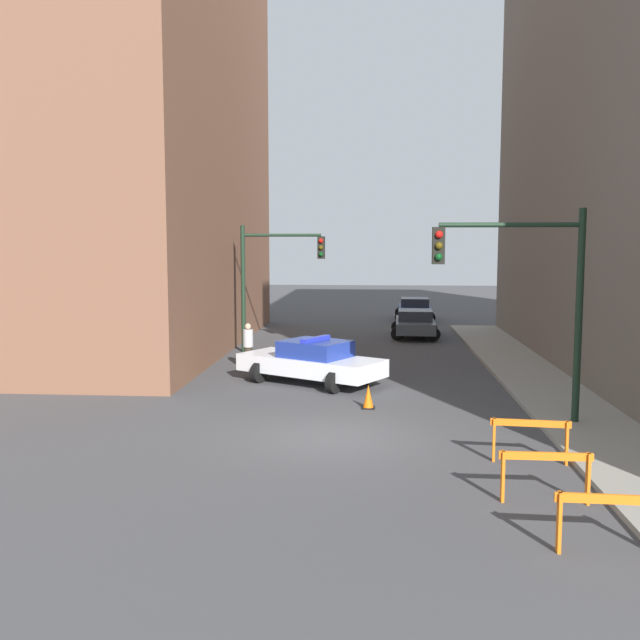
# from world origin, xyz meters

# --- Properties ---
(ground_plane) EXTENTS (120.00, 120.00, 0.00)m
(ground_plane) POSITION_xyz_m (0.00, 0.00, 0.00)
(ground_plane) COLOR #424244
(sidewalk_right) EXTENTS (2.40, 44.00, 0.12)m
(sidewalk_right) POSITION_xyz_m (6.20, 0.00, 0.06)
(sidewalk_right) COLOR gray
(sidewalk_right) RESTS_ON ground_plane
(building_corner_left) EXTENTS (14.00, 20.00, 19.14)m
(building_corner_left) POSITION_xyz_m (-12.00, 14.00, 9.57)
(building_corner_left) COLOR brown
(building_corner_left) RESTS_ON ground_plane
(traffic_light_near) EXTENTS (3.64, 0.35, 5.20)m
(traffic_light_near) POSITION_xyz_m (4.73, 1.43, 3.53)
(traffic_light_near) COLOR black
(traffic_light_near) RESTS_ON sidewalk_right
(traffic_light_far) EXTENTS (3.44, 0.35, 5.20)m
(traffic_light_far) POSITION_xyz_m (-3.30, 12.60, 3.40)
(traffic_light_far) COLOR black
(traffic_light_far) RESTS_ON ground_plane
(police_car) EXTENTS (4.99, 3.98, 1.52)m
(police_car) POSITION_xyz_m (-1.02, 6.24, 0.72)
(police_car) COLOR white
(police_car) RESTS_ON ground_plane
(parked_car_near) EXTENTS (2.36, 4.35, 1.31)m
(parked_car_near) POSITION_xyz_m (2.91, 17.96, 0.67)
(parked_car_near) COLOR #474C51
(parked_car_near) RESTS_ON ground_plane
(parked_car_mid) EXTENTS (2.35, 4.35, 1.31)m
(parked_car_mid) POSITION_xyz_m (3.30, 25.47, 0.67)
(parked_car_mid) COLOR navy
(parked_car_mid) RESTS_ON ground_plane
(pedestrian_crossing) EXTENTS (0.50, 0.50, 1.66)m
(pedestrian_crossing) POSITION_xyz_m (-3.50, 8.58, 0.86)
(pedestrian_crossing) COLOR #382D23
(pedestrian_crossing) RESTS_ON ground_plane
(barrier_front) EXTENTS (1.60, 0.22, 0.90)m
(barrier_front) POSITION_xyz_m (4.38, -5.97, 0.62)
(barrier_front) COLOR orange
(barrier_front) RESTS_ON ground_plane
(barrier_mid) EXTENTS (1.60, 0.18, 0.90)m
(barrier_mid) POSITION_xyz_m (3.93, -3.93, 0.62)
(barrier_mid) COLOR orange
(barrier_mid) RESTS_ON ground_plane
(barrier_back) EXTENTS (1.60, 0.30, 0.90)m
(barrier_back) POSITION_xyz_m (4.15, -1.65, 0.62)
(barrier_back) COLOR orange
(barrier_back) RESTS_ON ground_plane
(traffic_cone) EXTENTS (0.36, 0.36, 0.66)m
(traffic_cone) POSITION_xyz_m (0.81, 2.93, 0.32)
(traffic_cone) COLOR black
(traffic_cone) RESTS_ON ground_plane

